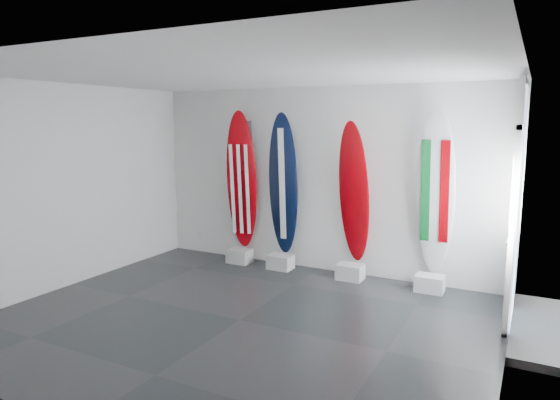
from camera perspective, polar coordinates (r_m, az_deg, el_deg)
The scene contains 16 objects.
floor at distance 6.38m, azimuth -4.64°, elevation -13.56°, with size 6.00×6.00×0.00m, color black.
ceiling at distance 5.92m, azimuth -5.02°, elevation 14.36°, with size 6.00×6.00×0.00m, color white.
wall_back at distance 8.17m, azimuth 4.60°, elevation 2.30°, with size 6.00×6.00×0.00m, color white.
wall_front at distance 4.12m, azimuth -23.81°, elevation -4.94°, with size 6.00×6.00×0.00m, color white.
wall_left at distance 7.97m, azimuth -23.37°, elevation 1.44°, with size 5.00×5.00×0.00m, color white.
wall_right at distance 5.07m, azimuth 25.25°, elevation -2.57°, with size 5.00×5.00×0.00m, color white.
display_block_usa at distance 8.78m, azimuth -4.66°, elevation -6.42°, with size 0.40×0.30×0.24m, color silver.
surfboard_usa at distance 8.61m, azimuth -4.42°, elevation 2.22°, with size 0.54×0.08×2.41m, color #8D0108.
display_block_navy at distance 8.39m, azimuth 0.05°, elevation -7.11°, with size 0.40×0.30×0.24m, color silver.
surfboard_navy at distance 8.22m, azimuth 0.38°, elevation 1.80°, with size 0.53×0.08×2.36m, color black.
display_block_swiss at distance 7.92m, azimuth 8.04°, elevation -8.17°, with size 0.40×0.30×0.24m, color silver.
surfboard_swiss at distance 7.75m, azimuth 8.49°, elevation 0.76°, with size 0.51×0.08×2.25m, color #8D0108.
display_block_italy at distance 7.63m, azimuth 16.80°, elevation -9.15°, with size 0.40×0.30×0.24m, color silver.
surfboard_italy at distance 7.43m, azimuth 17.40°, elevation 0.89°, with size 0.55×0.08×2.44m, color silver.
wall_outlet at distance 9.56m, azimuth -9.22°, elevation -3.82°, with size 0.09×0.02×0.13m, color silver.
glass_door at distance 6.61m, azimuth 25.55°, elevation -0.76°, with size 0.12×1.16×2.85m, color white, non-canonical shape.
Camera 1 is at (3.16, -4.98, 2.43)m, focal length 31.88 mm.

